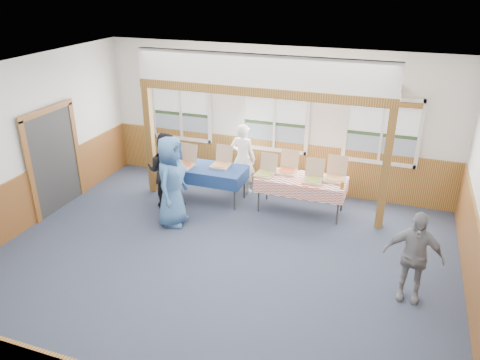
# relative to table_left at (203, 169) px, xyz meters

# --- Properties ---
(floor) EXTENTS (8.00, 8.00, 0.00)m
(floor) POSITION_rel_table_left_xyz_m (1.24, -2.31, -0.70)
(floor) COLOR #2A3044
(floor) RESTS_ON ground
(ceiling) EXTENTS (8.00, 8.00, 0.00)m
(ceiling) POSITION_rel_table_left_xyz_m (1.24, -2.31, 2.50)
(ceiling) COLOR white
(ceiling) RESTS_ON wall_back
(wall_back) EXTENTS (8.00, 0.00, 8.00)m
(wall_back) POSITION_rel_table_left_xyz_m (1.24, 1.19, 0.90)
(wall_back) COLOR silver
(wall_back) RESTS_ON floor
(wall_front) EXTENTS (8.00, 0.00, 8.00)m
(wall_front) POSITION_rel_table_left_xyz_m (1.24, -5.81, 0.90)
(wall_front) COLOR silver
(wall_front) RESTS_ON floor
(wall_left) EXTENTS (0.00, 8.00, 8.00)m
(wall_left) POSITION_rel_table_left_xyz_m (-2.76, -2.31, 0.90)
(wall_left) COLOR silver
(wall_left) RESTS_ON floor
(wainscot_back) EXTENTS (7.98, 0.05, 1.10)m
(wainscot_back) POSITION_rel_table_left_xyz_m (1.24, 1.17, -0.15)
(wainscot_back) COLOR brown
(wainscot_back) RESTS_ON floor
(wainscot_left) EXTENTS (0.05, 6.98, 1.10)m
(wainscot_left) POSITION_rel_table_left_xyz_m (-2.73, -2.31, -0.15)
(wainscot_left) COLOR brown
(wainscot_left) RESTS_ON floor
(wainscot_right) EXTENTS (0.05, 6.98, 1.10)m
(wainscot_right) POSITION_rel_table_left_xyz_m (5.22, -2.31, -0.15)
(wainscot_right) COLOR brown
(wainscot_right) RESTS_ON floor
(cased_opening) EXTENTS (0.06, 1.30, 2.10)m
(cased_opening) POSITION_rel_table_left_xyz_m (-2.72, -1.41, 0.35)
(cased_opening) COLOR #2D2D2D
(cased_opening) RESTS_ON wall_left
(window_left) EXTENTS (1.56, 0.10, 1.46)m
(window_left) POSITION_rel_table_left_xyz_m (-1.06, 1.15, 0.98)
(window_left) COLOR white
(window_left) RESTS_ON wall_back
(window_mid) EXTENTS (1.56, 0.10, 1.46)m
(window_mid) POSITION_rel_table_left_xyz_m (1.24, 1.15, 0.98)
(window_mid) COLOR white
(window_mid) RESTS_ON wall_back
(window_right) EXTENTS (1.56, 0.10, 1.46)m
(window_right) POSITION_rel_table_left_xyz_m (3.54, 1.15, 0.98)
(window_right) COLOR white
(window_right) RESTS_ON wall_back
(post_left) EXTENTS (0.15, 0.15, 2.40)m
(post_left) POSITION_rel_table_left_xyz_m (-1.26, -0.01, 0.50)
(post_left) COLOR #5C3B14
(post_left) RESTS_ON floor
(post_right) EXTENTS (0.15, 0.15, 2.40)m
(post_right) POSITION_rel_table_left_xyz_m (3.74, -0.01, 0.50)
(post_right) COLOR #5C3B14
(post_right) RESTS_ON floor
(cross_beam) EXTENTS (5.15, 0.18, 0.18)m
(cross_beam) POSITION_rel_table_left_xyz_m (1.24, -0.01, 1.79)
(cross_beam) COLOR #5C3B14
(cross_beam) RESTS_ON post_left
(table_left) EXTENTS (1.89, 0.95, 0.76)m
(table_left) POSITION_rel_table_left_xyz_m (0.00, 0.00, 0.00)
(table_left) COLOR #2D2D2D
(table_left) RESTS_ON floor
(table_right) EXTENTS (1.85, 0.90, 0.76)m
(table_right) POSITION_rel_table_left_xyz_m (2.13, 0.12, -0.00)
(table_right) COLOR #2D2D2D
(table_right) RESTS_ON floor
(pizza_box_a) EXTENTS (0.44, 0.52, 0.43)m
(pizza_box_a) POSITION_rel_table_left_xyz_m (-0.40, -0.11, 0.12)
(pizza_box_a) COLOR tan
(pizza_box_a) RESTS_ON table_left
(pizza_box_b) EXTENTS (0.38, 0.46, 0.41)m
(pizza_box_b) POSITION_rel_table_left_xyz_m (0.35, 0.16, 0.12)
(pizza_box_b) COLOR tan
(pizza_box_b) RESTS_ON table_left
(pizza_box_c) EXTENTS (0.42, 0.49, 0.40)m
(pizza_box_c) POSITION_rel_table_left_xyz_m (1.39, 0.02, 0.12)
(pizza_box_c) COLOR tan
(pizza_box_c) RESTS_ON table_right
(pizza_box_d) EXTENTS (0.39, 0.47, 0.42)m
(pizza_box_d) POSITION_rel_table_left_xyz_m (1.78, 0.31, 0.12)
(pizza_box_d) COLOR tan
(pizza_box_d) RESTS_ON table_right
(pizza_box_e) EXTENTS (0.41, 0.49, 0.42)m
(pizza_box_e) POSITION_rel_table_left_xyz_m (2.38, 0.04, 0.12)
(pizza_box_e) COLOR tan
(pizza_box_e) RESTS_ON table_right
(pizza_box_f) EXTENTS (0.41, 0.50, 0.44)m
(pizza_box_f) POSITION_rel_table_left_xyz_m (2.78, 0.26, 0.12)
(pizza_box_f) COLOR tan
(pizza_box_f) RESTS_ON table_right
(veggie_tray) EXTENTS (0.42, 0.42, 0.10)m
(veggie_tray) POSITION_rel_table_left_xyz_m (-0.75, 0.00, 0.09)
(veggie_tray) COLOR black
(veggie_tray) RESTS_ON table_left
(drink_glass) EXTENTS (0.07, 0.07, 0.15)m
(drink_glass) POSITION_rel_table_left_xyz_m (2.98, -0.13, 0.13)
(drink_glass) COLOR #955818
(drink_glass) RESTS_ON table_right
(woman_white) EXTENTS (0.61, 0.41, 1.61)m
(woman_white) POSITION_rel_table_left_xyz_m (0.68, 0.62, 0.10)
(woman_white) COLOR white
(woman_white) RESTS_ON floor
(woman_black) EXTENTS (0.87, 0.71, 1.64)m
(woman_black) POSITION_rel_table_left_xyz_m (-0.59, -0.61, 0.12)
(woman_black) COLOR black
(woman_black) RESTS_ON floor
(man_blue) EXTENTS (0.63, 0.92, 1.81)m
(man_blue) POSITION_rel_table_left_xyz_m (-0.12, -1.23, 0.21)
(man_blue) COLOR #3B6394
(man_blue) RESTS_ON floor
(person_grey) EXTENTS (0.88, 0.38, 1.48)m
(person_grey) POSITION_rel_table_left_xyz_m (4.33, -2.11, 0.04)
(person_grey) COLOR gray
(person_grey) RESTS_ON floor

